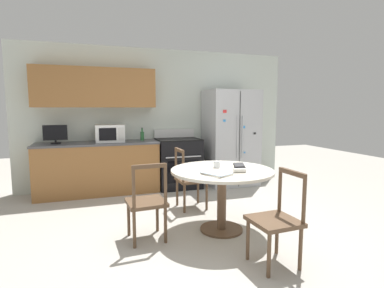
# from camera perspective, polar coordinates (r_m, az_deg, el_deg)

# --- Properties ---
(ground_plane) EXTENTS (14.00, 14.00, 0.00)m
(ground_plane) POSITION_cam_1_polar(r_m,az_deg,el_deg) (3.65, 3.41, -17.18)
(ground_plane) COLOR #B2ADA3
(back_wall) EXTENTS (5.20, 0.44, 2.60)m
(back_wall) POSITION_cam_1_polar(r_m,az_deg,el_deg) (5.77, -9.00, 6.29)
(back_wall) COLOR silver
(back_wall) RESTS_ON ground_plane
(kitchen_counter) EXTENTS (2.07, 0.64, 0.90)m
(kitchen_counter) POSITION_cam_1_polar(r_m,az_deg,el_deg) (5.49, -17.35, -4.36)
(kitchen_counter) COLOR #936033
(kitchen_counter) RESTS_ON ground_plane
(refrigerator) EXTENTS (0.95, 0.79, 1.83)m
(refrigerator) POSITION_cam_1_polar(r_m,az_deg,el_deg) (5.90, 7.34, 1.22)
(refrigerator) COLOR #B2B5BA
(refrigerator) RESTS_ON ground_plane
(oven_range) EXTENTS (0.79, 0.68, 1.08)m
(oven_range) POSITION_cam_1_polar(r_m,az_deg,el_deg) (5.66, -2.62, -3.54)
(oven_range) COLOR black
(oven_range) RESTS_ON ground_plane
(microwave) EXTENTS (0.49, 0.39, 0.30)m
(microwave) POSITION_cam_1_polar(r_m,az_deg,el_deg) (5.43, -15.39, 1.98)
(microwave) COLOR white
(microwave) RESTS_ON kitchen_counter
(countertop_tv) EXTENTS (0.37, 0.16, 0.31)m
(countertop_tv) POSITION_cam_1_polar(r_m,az_deg,el_deg) (5.44, -24.59, 1.80)
(countertop_tv) COLOR black
(countertop_tv) RESTS_ON kitchen_counter
(counter_bottle) EXTENTS (0.07, 0.07, 0.23)m
(counter_bottle) POSITION_cam_1_polar(r_m,az_deg,el_deg) (5.55, -9.46, 1.59)
(counter_bottle) COLOR #2D6B38
(counter_bottle) RESTS_ON kitchen_counter
(dining_table) EXTENTS (1.23, 1.23, 0.76)m
(dining_table) POSITION_cam_1_polar(r_m,az_deg,el_deg) (3.65, 5.72, -7.01)
(dining_table) COLOR beige
(dining_table) RESTS_ON ground_plane
(dining_chair_near) EXTENTS (0.44, 0.44, 0.90)m
(dining_chair_near) POSITION_cam_1_polar(r_m,az_deg,el_deg) (3.02, 15.83, -13.79)
(dining_chair_near) COLOR brown
(dining_chair_near) RESTS_ON ground_plane
(dining_chair_left) EXTENTS (0.44, 0.44, 0.90)m
(dining_chair_left) POSITION_cam_1_polar(r_m,az_deg,el_deg) (3.44, -8.61, -11.01)
(dining_chair_left) COLOR brown
(dining_chair_left) RESTS_ON ground_plane
(dining_chair_far) EXTENTS (0.44, 0.44, 0.90)m
(dining_chair_far) POSITION_cam_1_polar(r_m,az_deg,el_deg) (4.47, -0.44, -6.76)
(dining_chair_far) COLOR brown
(dining_chair_far) RESTS_ON ground_plane
(candle_glass) EXTENTS (0.08, 0.08, 0.08)m
(candle_glass) POSITION_cam_1_polar(r_m,az_deg,el_deg) (3.70, 4.74, -3.99)
(candle_glass) COLOR silver
(candle_glass) RESTS_ON dining_table
(folded_napkin) EXTENTS (0.15, 0.09, 0.05)m
(folded_napkin) POSITION_cam_1_polar(r_m,az_deg,el_deg) (3.45, 9.06, -4.99)
(folded_napkin) COLOR silver
(folded_napkin) RESTS_ON dining_table
(wallet) EXTENTS (0.14, 0.15, 0.07)m
(wallet) POSITION_cam_1_polar(r_m,az_deg,el_deg) (3.65, 9.02, -4.32)
(wallet) COLOR black
(wallet) RESTS_ON dining_table
(mail_stack) EXTENTS (0.33, 0.37, 0.02)m
(mail_stack) POSITION_cam_1_polar(r_m,az_deg,el_deg) (3.32, 4.69, -5.66)
(mail_stack) COLOR white
(mail_stack) RESTS_ON dining_table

